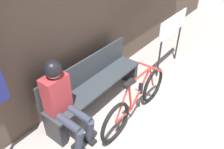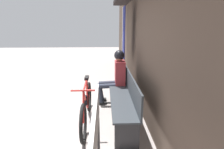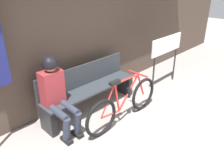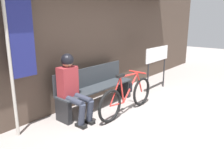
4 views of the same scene
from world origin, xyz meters
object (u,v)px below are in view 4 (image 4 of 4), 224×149
(bicycle, at_px, (127,97))
(person_seated, at_px, (71,83))
(banner_pole, at_px, (18,47))
(signboard, at_px, (157,57))
(park_bench_near, at_px, (96,88))

(bicycle, height_order, person_seated, person_seated)
(banner_pole, bearing_deg, signboard, -9.94)
(signboard, bearing_deg, person_seated, 172.66)
(park_bench_near, height_order, banner_pole, banner_pole)
(banner_pole, distance_m, signboard, 3.45)
(bicycle, xyz_separation_m, banner_pole, (-1.70, 0.85, 1.08))
(bicycle, xyz_separation_m, person_seated, (-0.91, 0.59, 0.37))
(park_bench_near, relative_size, banner_pole, 0.86)
(park_bench_near, height_order, signboard, signboard)
(park_bench_near, distance_m, banner_pole, 1.84)
(bicycle, height_order, signboard, signboard)
(park_bench_near, height_order, person_seated, person_seated)
(park_bench_near, height_order, bicycle, park_bench_near)
(park_bench_near, bearing_deg, banner_pole, 174.94)
(park_bench_near, relative_size, bicycle, 1.14)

